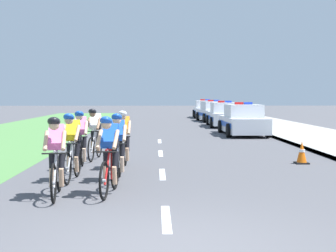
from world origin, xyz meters
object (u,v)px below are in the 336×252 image
at_px(police_car_nearest, 243,121).
at_px(cyclist_second, 109,154).
at_px(police_car_second, 224,116).
at_px(police_car_third, 213,112).
at_px(cyclist_fourth, 118,146).
at_px(cyclist_seventh, 95,133).
at_px(cyclist_fifth, 80,139).
at_px(police_car_furthest, 205,110).
at_px(cyclist_third, 72,146).
at_px(cyclist_lead, 56,156).
at_px(cyclist_sixth, 124,139).
at_px(traffic_cone_near, 302,153).

bearing_deg(police_car_nearest, cyclist_second, -111.17).
distance_m(police_car_second, police_car_third, 5.55).
xyz_separation_m(cyclist_fourth, cyclist_seventh, (-0.97, 3.43, 0.00)).
bearing_deg(police_car_second, cyclist_fifth, -110.93).
distance_m(police_car_nearest, police_car_third, 11.52).
xyz_separation_m(police_car_nearest, police_car_furthest, (-0.00, 17.13, 0.00)).
relative_size(cyclist_third, police_car_second, 0.39).
xyz_separation_m(cyclist_third, cyclist_fifth, (-0.08, 1.61, 0.00)).
relative_size(cyclist_fifth, police_car_nearest, 0.39).
xyz_separation_m(cyclist_second, cyclist_fourth, (0.05, 1.41, 0.00)).
bearing_deg(police_car_second, cyclist_fourth, -105.92).
height_order(cyclist_second, cyclist_fourth, same).
bearing_deg(cyclist_lead, police_car_second, 72.57).
bearing_deg(police_car_second, cyclist_lead, -107.43).
xyz_separation_m(cyclist_fourth, police_car_second, (5.08, 17.79, -0.11)).
bearing_deg(police_car_nearest, cyclist_sixth, -116.70).
height_order(cyclist_fifth, police_car_third, police_car_third).
bearing_deg(cyclist_third, police_car_third, 75.32).
distance_m(cyclist_second, police_car_second, 19.88).
bearing_deg(traffic_cone_near, cyclist_fifth, -172.20).
relative_size(cyclist_second, police_car_nearest, 0.39).
distance_m(cyclist_fourth, police_car_third, 23.89).
xyz_separation_m(cyclist_lead, police_car_nearest, (6.10, 13.44, -0.11)).
distance_m(cyclist_fifth, cyclist_sixth, 1.11).
distance_m(cyclist_second, police_car_nearest, 14.19).
relative_size(cyclist_lead, cyclist_fifth, 1.00).
xyz_separation_m(cyclist_third, cyclist_fourth, (1.03, -0.03, 0.00)).
xyz_separation_m(cyclist_fourth, cyclist_sixth, (0.00, 1.73, 0.00)).
bearing_deg(cyclist_second, police_car_third, 78.30).
xyz_separation_m(cyclist_lead, police_car_furthest, (6.10, 30.57, -0.11)).
xyz_separation_m(cyclist_sixth, police_car_third, (5.08, 21.61, -0.11)).
distance_m(police_car_second, traffic_cone_near, 15.33).
distance_m(police_car_nearest, police_car_second, 5.98).
bearing_deg(cyclist_third, cyclist_lead, -89.76).
height_order(cyclist_seventh, police_car_furthest, police_car_furthest).
relative_size(cyclist_fourth, police_car_furthest, 0.39).
bearing_deg(cyclist_third, traffic_cone_near, 22.18).
bearing_deg(cyclist_seventh, police_car_furthest, 76.67).
xyz_separation_m(police_car_second, traffic_cone_near, (-0.13, -15.33, -0.37)).
height_order(cyclist_sixth, police_car_nearest, police_car_nearest).
distance_m(cyclist_second, cyclist_third, 1.74).
height_order(cyclist_lead, cyclist_third, same).
relative_size(police_car_nearest, police_car_third, 0.97).
distance_m(cyclist_sixth, cyclist_seventh, 1.96).
height_order(cyclist_third, cyclist_seventh, same).
distance_m(cyclist_lead, cyclist_second, 1.00).
bearing_deg(cyclist_second, police_car_furthest, 80.42).
height_order(cyclist_second, police_car_third, police_car_third).
xyz_separation_m(cyclist_fifth, police_car_nearest, (6.18, 10.18, -0.11)).
bearing_deg(cyclist_third, cyclist_fifth, 92.68).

